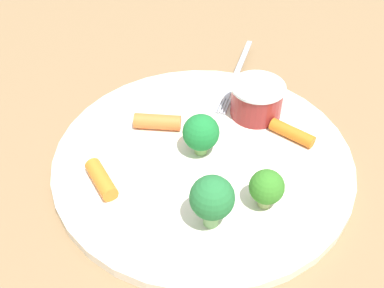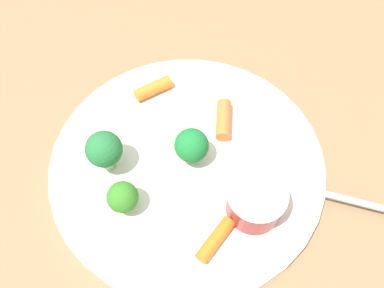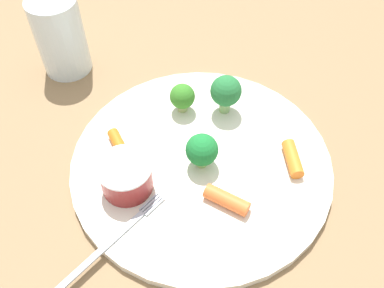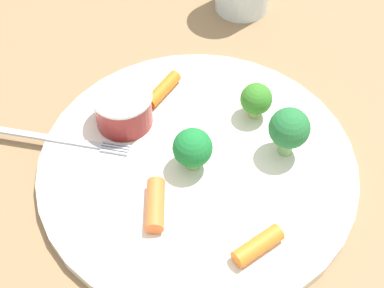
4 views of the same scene
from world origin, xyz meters
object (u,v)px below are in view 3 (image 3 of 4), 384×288
object	(u,v)px
sauce_cup	(126,176)
fork	(107,245)
plate	(201,163)
carrot_stick_0	(227,200)
carrot_stick_2	(293,159)
carrot_stick_1	(120,146)
drinking_glass	(60,36)
broccoli_floret_0	(203,150)
broccoli_floret_1	(182,97)
broccoli_floret_2	(226,92)

from	to	relation	value
sauce_cup	fork	bearing A→B (deg)	-102.98
plate	carrot_stick_0	xyz separation A→B (m)	(0.02, -0.06, 0.01)
carrot_stick_0	carrot_stick_2	xyz separation A→B (m)	(0.08, 0.05, -0.00)
sauce_cup	carrot_stick_2	distance (m)	0.19
sauce_cup	carrot_stick_2	size ratio (longest dim) A/B	1.28
plate	fork	size ratio (longest dim) A/B	2.49
plate	carrot_stick_2	distance (m)	0.11
sauce_cup	carrot_stick_1	size ratio (longest dim) A/B	1.22
sauce_cup	carrot_stick_0	bearing A→B (deg)	-13.79
plate	drinking_glass	size ratio (longest dim) A/B	2.79
broccoli_floret_0	drinking_glass	world-z (taller)	drinking_glass
sauce_cup	drinking_glass	world-z (taller)	drinking_glass
sauce_cup	broccoli_floret_1	size ratio (longest dim) A/B	1.50
carrot_stick_2	broccoli_floret_1	bearing A→B (deg)	144.54
plate	broccoli_floret_1	xyz separation A→B (m)	(-0.02, 0.08, 0.03)
sauce_cup	broccoli_floret_2	bearing A→B (deg)	43.85
sauce_cup	carrot_stick_1	world-z (taller)	sauce_cup
carrot_stick_2	fork	size ratio (longest dim) A/B	0.38
broccoli_floret_0	broccoli_floret_1	world-z (taller)	broccoli_floret_0
sauce_cup	drinking_glass	xyz separation A→B (m)	(-0.10, 0.22, 0.02)
carrot_stick_1	carrot_stick_2	xyz separation A→B (m)	(0.21, -0.03, 0.00)
sauce_cup	carrot_stick_0	size ratio (longest dim) A/B	1.19
plate	broccoli_floret_2	world-z (taller)	broccoli_floret_2
sauce_cup	carrot_stick_1	xyz separation A→B (m)	(-0.01, 0.05, -0.01)
fork	broccoli_floret_0	bearing A→B (deg)	44.54
broccoli_floret_1	broccoli_floret_2	world-z (taller)	broccoli_floret_2
sauce_cup	drinking_glass	size ratio (longest dim) A/B	0.55
carrot_stick_1	sauce_cup	bearing A→B (deg)	-76.72
broccoli_floret_0	drinking_glass	bearing A→B (deg)	134.31
carrot_stick_1	plate	bearing A→B (deg)	-10.92
carrot_stick_0	carrot_stick_2	bearing A→B (deg)	33.08
broccoli_floret_2	drinking_glass	size ratio (longest dim) A/B	0.49
broccoli_floret_2	carrot_stick_1	distance (m)	0.15
broccoli_floret_0	fork	bearing A→B (deg)	-135.46
broccoli_floret_2	fork	bearing A→B (deg)	-126.01
drinking_glass	sauce_cup	bearing A→B (deg)	-65.23
plate	broccoli_floret_1	world-z (taller)	broccoli_floret_1
sauce_cup	carrot_stick_2	bearing A→B (deg)	7.90
broccoli_floret_2	sauce_cup	bearing A→B (deg)	-136.15
carrot_stick_2	broccoli_floret_0	bearing A→B (deg)	179.02
carrot_stick_2	drinking_glass	bearing A→B (deg)	146.56
carrot_stick_2	fork	xyz separation A→B (m)	(-0.21, -0.10, -0.01)
plate	drinking_glass	distance (m)	0.27
broccoli_floret_0	carrot_stick_1	xyz separation A→B (m)	(-0.10, 0.02, -0.02)
broccoli_floret_0	plate	bearing A→B (deg)	97.51
broccoli_floret_2	fork	distance (m)	0.23
broccoli_floret_2	carrot_stick_0	world-z (taller)	broccoli_floret_2
broccoli_floret_2	drinking_glass	distance (m)	0.25
broccoli_floret_1	carrot_stick_1	size ratio (longest dim) A/B	0.81
sauce_cup	drinking_glass	bearing A→B (deg)	114.77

